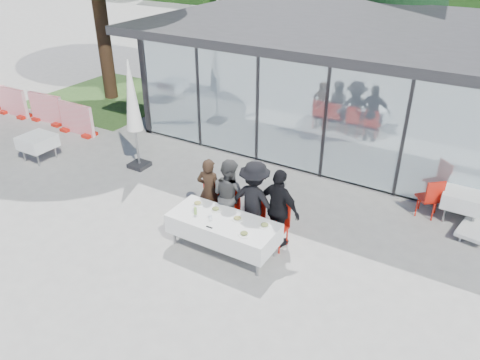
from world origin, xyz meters
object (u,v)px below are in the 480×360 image
Objects in this scene: plate_b at (216,209)px; spare_chair_b at (431,197)px; diner_a at (209,191)px; juice_bottle at (195,211)px; diner_chair_b at (229,207)px; plate_d at (265,225)px; dining_table at (223,228)px; construction_barriers at (0,99)px; diner_chair_d at (278,223)px; diner_d at (279,209)px; diner_c at (254,201)px; plate_extra at (244,234)px; market_umbrella at (132,102)px; spare_table_right at (464,198)px; diner_b at (229,195)px; spare_table_left at (37,142)px; plate_a at (198,203)px; diner_chair_a at (209,201)px; plate_c at (237,219)px; diner_chair_c at (254,215)px; folded_eyeglasses at (209,227)px.

plate_b is 4.92m from spare_chair_b.
juice_bottle is (0.26, -0.88, 0.05)m from diner_a.
plate_d is at bearing -24.62° from diner_chair_b.
construction_barriers is (-11.37, 2.87, -0.10)m from dining_table.
diner_chair_d is at bearing 168.79° from diner_a.
diner_d reaches higher than diner_a.
diner_chair_b is 1.30m from plate_d.
plate_extra is (0.34, -1.00, -0.11)m from diner_c.
diner_d is 0.58× the size of market_umbrella.
spare_table_right is at bearing 39.93° from juice_bottle.
diner_c is 4.78m from spare_table_right.
diner_b is 0.95× the size of diner_c.
spare_table_left is at bearing 14.98° from diner_b.
diner_b reaches higher than plate_b.
juice_bottle is at bearing -31.29° from market_umbrella.
plate_a is 1.00× the size of plate_extra.
diner_chair_a is 1.75m from diner_d.
plate_d is (0.58, 0.07, 0.00)m from plate_c.
diner_chair_d is (0.57, 0.00, 0.00)m from diner_chair_c.
diner_chair_c and spare_chair_b have the same top height.
plate_extra is 0.08× the size of market_umbrella.
diner_c is at bearing 1.06° from diner_chair_b.
diner_a is 1.78m from plate_extra.
folded_eyeglasses is (0.77, -1.12, 0.22)m from diner_chair_a.
plate_c is at bearing 57.42° from folded_eyeglasses.
market_umbrella is at bearing 149.33° from folded_eyeglasses.
diner_chair_a reaches higher than plate_extra.
folded_eyeglasses is at bearing -147.08° from plate_d.
diner_chair_b is 1.00× the size of diner_chair_d.
juice_bottle is at bearing -140.07° from spare_table_right.
construction_barriers is at bearing -177.69° from spare_chair_b.
diner_b is 7.28× the size of plate_b.
diner_b reaches higher than dining_table.
diner_c is at bearing 169.17° from diner_a.
diner_chair_b reaches higher than juice_bottle.
diner_chair_d is 7.67m from spare_table_left.
diner_c is at bearing 44.86° from juice_bottle.
diner_d reaches higher than plate_a.
diner_chair_b and diner_chair_d have the same top height.
plate_a is at bearing -153.14° from diner_chair_c.
market_umbrella is (-4.31, 1.84, 1.12)m from plate_c.
dining_table is 16.14× the size of folded_eyeglasses.
market_umbrella is 7.51m from construction_barriers.
plate_a is (0.08, -0.54, 0.24)m from diner_chair_a.
dining_table is 1.17m from diner_a.
diner_chair_c is 1.07m from plate_extra.
diner_chair_a and spare_chair_b have the same top height.
diner_chair_a is 1.71m from diner_chair_d.
plate_b is (0.53, -0.53, 0.24)m from diner_chair_a.
diner_chair_d is at bearing 178.99° from diner_c.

